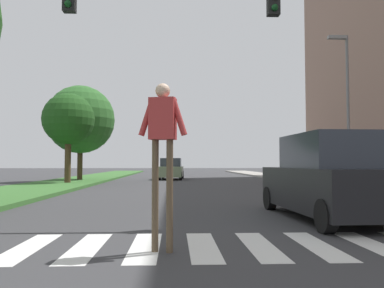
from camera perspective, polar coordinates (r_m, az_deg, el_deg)
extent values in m
plane|color=#38383A|center=(27.72, -0.73, -5.49)|extent=(140.00, 140.00, 0.00)
cube|color=silver|center=(6.64, -23.08, -13.87)|extent=(0.45, 2.20, 0.01)
cube|color=silver|center=(6.39, -15.25, -14.44)|extent=(0.45, 2.20, 0.01)
cube|color=silver|center=(6.27, -6.92, -14.76)|extent=(0.45, 2.20, 0.01)
cube|color=silver|center=(6.26, 1.60, -14.78)|extent=(0.45, 2.20, 0.01)
cube|color=silver|center=(6.39, 9.94, -14.50)|extent=(0.45, 2.20, 0.01)
cube|color=silver|center=(6.64, 17.78, -13.96)|extent=(0.45, 2.20, 0.01)
cube|color=silver|center=(7.00, 24.90, -13.26)|extent=(0.45, 2.20, 0.01)
cube|color=#386B2D|center=(26.55, -17.17, -5.33)|extent=(4.08, 64.00, 0.15)
cylinder|color=#4C3823|center=(24.05, -17.80, -2.02)|extent=(0.36, 0.36, 2.85)
sphere|color=#1E4C19|center=(24.19, -17.71, 3.54)|extent=(3.06, 3.06, 3.06)
cylinder|color=#4C3823|center=(28.19, -16.16, -2.21)|extent=(0.36, 0.36, 2.77)
sphere|color=#2D6628|center=(28.36, -16.08, 3.48)|extent=(4.76, 4.76, 4.76)
cube|color=#9E9991|center=(27.25, 16.91, -5.26)|extent=(3.00, 64.00, 0.15)
sphere|color=#0F3F19|center=(9.56, -17.79, 19.05)|extent=(0.16, 0.16, 0.16)
sphere|color=#0F3F19|center=(9.53, 12.07, 19.03)|extent=(0.16, 0.16, 0.16)
cylinder|color=slate|center=(20.67, 21.98, 4.62)|extent=(0.14, 0.14, 7.50)
cube|color=gray|center=(21.24, 20.52, 14.48)|extent=(0.90, 0.24, 0.16)
cylinder|color=brown|center=(5.74, -3.31, -7.59)|extent=(0.12, 0.12, 1.65)
cylinder|color=brown|center=(5.79, -5.44, -7.54)|extent=(0.12, 0.12, 1.65)
cube|color=#B23333|center=(5.78, -4.34, 3.72)|extent=(0.42, 0.32, 0.62)
cylinder|color=#B23333|center=(5.73, -2.01, 4.08)|extent=(0.28, 0.15, 0.58)
cylinder|color=#B23333|center=(5.85, -6.62, 3.96)|extent=(0.28, 0.15, 0.58)
sphere|color=beige|center=(5.84, -4.32, 7.81)|extent=(0.26, 0.26, 0.22)
cube|color=black|center=(9.69, 19.38, -6.21)|extent=(2.06, 4.66, 0.96)
cube|color=#2D333D|center=(9.47, 19.86, -0.99)|extent=(1.76, 2.59, 0.79)
cylinder|color=black|center=(11.16, 11.38, -7.80)|extent=(0.24, 0.65, 0.64)
cylinder|color=black|center=(11.76, 19.63, -7.44)|extent=(0.24, 0.65, 0.64)
cylinder|color=black|center=(7.69, 19.10, -10.00)|extent=(0.24, 0.65, 0.64)
cube|color=gray|center=(30.96, -3.06, -4.06)|extent=(2.03, 4.49, 0.80)
cube|color=#2D333D|center=(30.73, -3.09, -2.71)|extent=(1.68, 2.06, 0.65)
cylinder|color=black|center=(32.77, -4.29, -4.51)|extent=(0.26, 0.65, 0.64)
cylinder|color=black|center=(32.67, -1.44, -4.52)|extent=(0.26, 0.65, 0.64)
cylinder|color=black|center=(29.29, -4.88, -4.71)|extent=(0.26, 0.65, 0.64)
cylinder|color=black|center=(29.18, -1.69, -4.73)|extent=(0.26, 0.65, 0.64)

